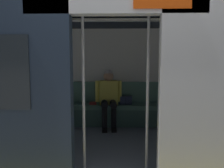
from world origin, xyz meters
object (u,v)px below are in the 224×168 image
at_px(book, 93,103).
at_px(grab_pole_door, 83,91).
at_px(handbag, 126,100).
at_px(bench_seat, 117,109).
at_px(grab_pole_far, 148,91).
at_px(train_car, 113,56).
at_px(person_seated, 109,94).

relative_size(book, grab_pole_door, 0.11).
relative_size(handbag, book, 1.18).
relative_size(bench_seat, grab_pole_far, 1.32).
relative_size(grab_pole_door, grab_pole_far, 1.00).
height_order(bench_seat, book, book).
bearing_deg(handbag, bench_seat, 14.81).
bearing_deg(grab_pole_far, book, -65.64).
distance_m(handbag, book, 0.70).
bearing_deg(grab_pole_door, train_car, -111.34).
distance_m(person_seated, grab_pole_far, 2.01).
height_order(handbag, grab_pole_far, grab_pole_far).
bearing_deg(grab_pole_far, handbag, -84.11).
bearing_deg(grab_pole_door, person_seated, -96.68).
height_order(train_car, handbag, train_car).
bearing_deg(book, grab_pole_far, 109.35).
distance_m(book, grab_pole_far, 2.26).
bearing_deg(grab_pole_door, grab_pole_far, -177.22).
relative_size(bench_seat, person_seated, 2.27).
bearing_deg(person_seated, train_car, 96.18).
distance_m(handbag, grab_pole_far, 2.07).
distance_m(bench_seat, handbag, 0.27).
xyz_separation_m(bench_seat, handbag, (-0.19, -0.05, 0.19)).
bearing_deg(grab_pole_door, bench_seat, -101.22).
distance_m(bench_seat, person_seated, 0.37).
bearing_deg(handbag, grab_pole_door, 74.05).
xyz_separation_m(book, grab_pole_far, (-0.90, 2.00, 0.55)).
bearing_deg(handbag, person_seated, 16.02).
xyz_separation_m(train_car, grab_pole_door, (0.34, 0.88, -0.44)).
relative_size(train_car, book, 29.09).
bearing_deg(handbag, grab_pole_far, 95.89).
bearing_deg(train_car, person_seated, -83.82).
xyz_separation_m(person_seated, grab_pole_door, (0.23, 1.94, 0.35)).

